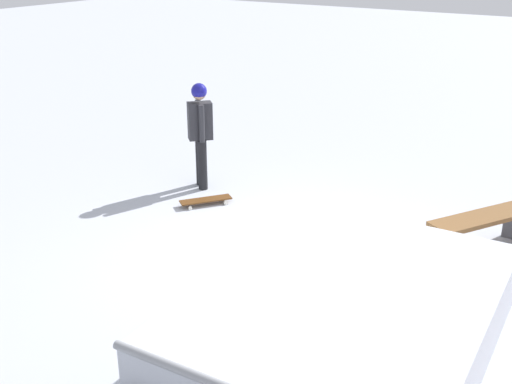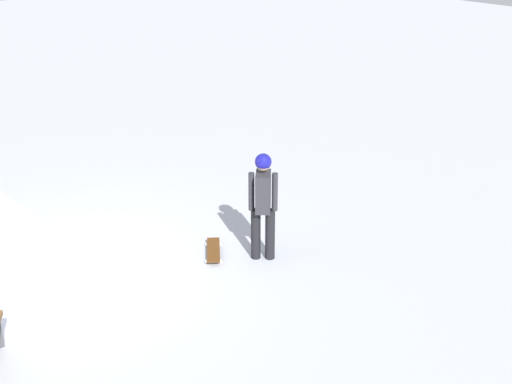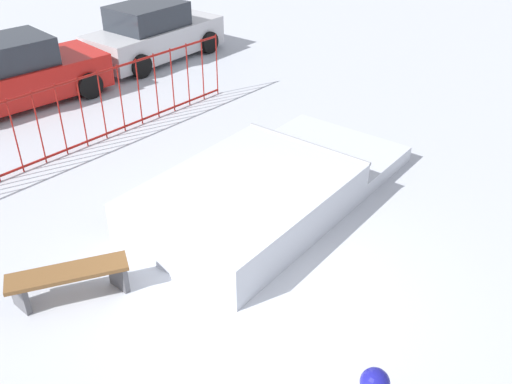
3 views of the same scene
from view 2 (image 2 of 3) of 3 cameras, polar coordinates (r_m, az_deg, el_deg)
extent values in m
plane|color=#B2B7C1|center=(10.65, -15.13, -6.55)|extent=(60.00, 60.00, 0.00)
cylinder|color=black|center=(10.51, -0.02, -3.53)|extent=(0.15, 0.15, 0.82)
cylinder|color=black|center=(10.50, 1.18, -3.55)|extent=(0.15, 0.15, 0.82)
cube|color=#2D2D33|center=(10.21, 0.60, 0.02)|extent=(0.43, 0.42, 0.60)
cylinder|color=#2D2D33|center=(10.21, -0.39, 0.04)|extent=(0.09, 0.09, 0.60)
cylinder|color=#2D2D33|center=(10.20, 1.58, 0.00)|extent=(0.09, 0.09, 0.60)
sphere|color=tan|center=(10.04, 0.61, 2.38)|extent=(0.22, 0.22, 0.22)
sphere|color=navy|center=(10.03, 0.61, 2.54)|extent=(0.25, 0.25, 0.25)
cube|color=#593314|center=(10.78, -3.57, -4.82)|extent=(0.76, 0.64, 0.02)
cylinder|color=silver|center=(11.05, -4.17, -4.40)|extent=(0.06, 0.06, 0.06)
cylinder|color=silver|center=(11.05, -2.98, -4.37)|extent=(0.06, 0.06, 0.06)
cylinder|color=silver|center=(10.56, -4.18, -5.81)|extent=(0.06, 0.06, 0.06)
cylinder|color=silver|center=(10.56, -2.93, -5.78)|extent=(0.06, 0.06, 0.06)
camera|label=1|loc=(14.90, -40.97, 12.65)|focal=44.60mm
camera|label=3|loc=(8.47, 22.60, 23.03)|focal=39.39mm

